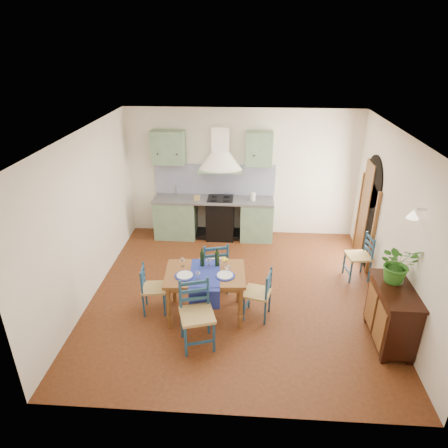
% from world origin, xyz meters
% --- Properties ---
extents(floor, '(5.00, 5.00, 0.00)m').
position_xyz_m(floor, '(0.00, 0.00, 0.00)').
color(floor, '#411E0D').
rests_on(floor, ground).
extents(back_wall, '(5.00, 0.96, 2.80)m').
position_xyz_m(back_wall, '(-0.47, 2.29, 1.05)').
color(back_wall, silver).
rests_on(back_wall, ground).
extents(right_wall, '(0.26, 5.00, 2.80)m').
position_xyz_m(right_wall, '(2.50, 0.28, 1.34)').
color(right_wall, silver).
rests_on(right_wall, ground).
extents(left_wall, '(0.04, 5.00, 2.80)m').
position_xyz_m(left_wall, '(-2.50, 0.00, 1.40)').
color(left_wall, silver).
rests_on(left_wall, ground).
extents(ceiling, '(5.00, 5.00, 0.01)m').
position_xyz_m(ceiling, '(0.00, 0.00, 2.80)').
color(ceiling, white).
rests_on(ceiling, back_wall).
extents(dining_table, '(1.29, 0.98, 1.10)m').
position_xyz_m(dining_table, '(-0.48, -0.60, 0.69)').
color(dining_table, brown).
rests_on(dining_table, ground).
extents(chair_near, '(0.59, 0.59, 1.01)m').
position_xyz_m(chair_near, '(-0.53, -1.28, 0.52)').
color(chair_near, navy).
rests_on(chair_near, ground).
extents(chair_far, '(0.56, 0.56, 0.98)m').
position_xyz_m(chair_far, '(-0.39, 0.10, 0.51)').
color(chair_far, navy).
rests_on(chair_far, ground).
extents(chair_left, '(0.43, 0.43, 0.82)m').
position_xyz_m(chair_left, '(-1.35, -0.56, 0.43)').
color(chair_left, navy).
rests_on(chair_left, ground).
extents(chair_right, '(0.48, 0.48, 0.85)m').
position_xyz_m(chair_right, '(0.37, -0.60, 0.44)').
color(chair_right, navy).
rests_on(chair_right, ground).
extents(chair_spare, '(0.46, 0.46, 0.87)m').
position_xyz_m(chair_spare, '(2.23, 0.68, 0.45)').
color(chair_spare, navy).
rests_on(chair_spare, ground).
extents(sideboard, '(0.50, 1.05, 0.94)m').
position_xyz_m(sideboard, '(2.26, -1.06, 0.51)').
color(sideboard, black).
rests_on(sideboard, ground).
extents(potted_plant, '(0.56, 0.49, 0.59)m').
position_xyz_m(potted_plant, '(2.28, -0.87, 1.23)').
color(potted_plant, '#2E6F21').
rests_on(potted_plant, sideboard).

